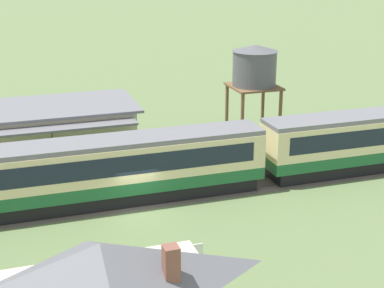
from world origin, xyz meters
The scene contains 5 objects.
ground_plane centered at (0.00, 0.00, 0.00)m, with size 600.00×600.00×0.00m, color #607547.
passenger_train centered at (-1.90, 1.85, 2.33)m, with size 66.63×3.01×4.21m.
railway_track centered at (-7.69, 1.85, 0.01)m, with size 122.46×3.60×0.04m.
station_building centered at (-4.29, 12.44, 1.97)m, with size 13.81×8.68×3.88m.
water_tower centered at (12.34, 10.78, 6.10)m, with size 3.84×3.84×7.96m.
Camera 1 is at (-7.28, -32.25, 15.55)m, focal length 55.00 mm.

